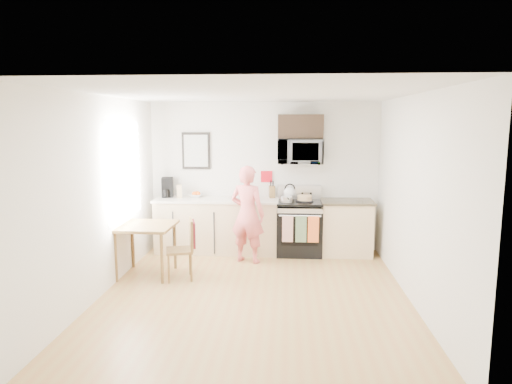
# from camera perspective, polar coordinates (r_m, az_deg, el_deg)

# --- Properties ---
(floor) EXTENTS (4.60, 4.60, 0.00)m
(floor) POSITION_cam_1_polar(r_m,az_deg,el_deg) (6.14, -0.25, -12.79)
(floor) COLOR #AC7942
(floor) RESTS_ON ground
(back_wall) EXTENTS (4.00, 0.04, 2.60)m
(back_wall) POSITION_cam_1_polar(r_m,az_deg,el_deg) (8.06, 0.98, 1.95)
(back_wall) COLOR white
(back_wall) RESTS_ON floor
(front_wall) EXTENTS (4.00, 0.04, 2.60)m
(front_wall) POSITION_cam_1_polar(r_m,az_deg,el_deg) (3.55, -3.07, -6.86)
(front_wall) COLOR white
(front_wall) RESTS_ON floor
(left_wall) EXTENTS (0.04, 4.60, 2.60)m
(left_wall) POSITION_cam_1_polar(r_m,az_deg,el_deg) (6.27, -18.81, -0.49)
(left_wall) COLOR white
(left_wall) RESTS_ON floor
(right_wall) EXTENTS (0.04, 4.60, 2.60)m
(right_wall) POSITION_cam_1_polar(r_m,az_deg,el_deg) (5.99, 19.21, -0.92)
(right_wall) COLOR white
(right_wall) RESTS_ON floor
(ceiling) EXTENTS (4.00, 4.60, 0.04)m
(ceiling) POSITION_cam_1_polar(r_m,az_deg,el_deg) (5.72, -0.26, 12.21)
(ceiling) COLOR silver
(ceiling) RESTS_ON back_wall
(window) EXTENTS (0.06, 1.40, 1.50)m
(window) POSITION_cam_1_polar(r_m,az_deg,el_deg) (6.96, -16.09, 2.60)
(window) COLOR silver
(window) RESTS_ON left_wall
(cabinet_left) EXTENTS (2.10, 0.60, 0.90)m
(cabinet_left) POSITION_cam_1_polar(r_m,az_deg,el_deg) (8.00, -4.90, -4.31)
(cabinet_left) COLOR #D7BE8A
(cabinet_left) RESTS_ON floor
(countertop_left) EXTENTS (2.14, 0.64, 0.04)m
(countertop_left) POSITION_cam_1_polar(r_m,az_deg,el_deg) (7.91, -4.94, -1.00)
(countertop_left) COLOR silver
(countertop_left) RESTS_ON cabinet_left
(cabinet_right) EXTENTS (0.84, 0.60, 0.90)m
(cabinet_right) POSITION_cam_1_polar(r_m,az_deg,el_deg) (7.97, 11.20, -4.51)
(cabinet_right) COLOR #D7BE8A
(cabinet_right) RESTS_ON floor
(countertop_right) EXTENTS (0.88, 0.64, 0.04)m
(countertop_right) POSITION_cam_1_polar(r_m,az_deg,el_deg) (7.88, 11.30, -1.18)
(countertop_right) COLOR black
(countertop_right) RESTS_ON cabinet_right
(range) EXTENTS (0.76, 0.70, 1.16)m
(range) POSITION_cam_1_polar(r_m,az_deg,el_deg) (7.89, 5.43, -4.61)
(range) COLOR black
(range) RESTS_ON floor
(microwave) EXTENTS (0.76, 0.51, 0.42)m
(microwave) POSITION_cam_1_polar(r_m,az_deg,el_deg) (7.79, 5.55, 5.07)
(microwave) COLOR silver
(microwave) RESTS_ON back_wall
(upper_cabinet) EXTENTS (0.76, 0.35, 0.40)m
(upper_cabinet) POSITION_cam_1_polar(r_m,az_deg,el_deg) (7.82, 5.59, 8.17)
(upper_cabinet) COLOR black
(upper_cabinet) RESTS_ON back_wall
(wall_art) EXTENTS (0.50, 0.04, 0.65)m
(wall_art) POSITION_cam_1_polar(r_m,az_deg,el_deg) (8.15, -7.51, 5.13)
(wall_art) COLOR black
(wall_art) RESTS_ON back_wall
(wall_trivet) EXTENTS (0.20, 0.02, 0.20)m
(wall_trivet) POSITION_cam_1_polar(r_m,az_deg,el_deg) (8.05, 1.33, 1.94)
(wall_trivet) COLOR red
(wall_trivet) RESTS_ON back_wall
(person) EXTENTS (0.67, 0.54, 1.58)m
(person) POSITION_cam_1_polar(r_m,az_deg,el_deg) (7.32, -1.07, -2.80)
(person) COLOR #D9463B
(person) RESTS_ON floor
(dining_table) EXTENTS (0.81, 0.81, 0.76)m
(dining_table) POSITION_cam_1_polar(r_m,az_deg,el_deg) (6.91, -13.62, -4.71)
(dining_table) COLOR brown
(dining_table) RESTS_ON floor
(chair) EXTENTS (0.49, 0.46, 0.88)m
(chair) POSITION_cam_1_polar(r_m,az_deg,el_deg) (6.67, -8.52, -6.03)
(chair) COLOR brown
(chair) RESTS_ON floor
(knife_block) EXTENTS (0.11, 0.15, 0.21)m
(knife_block) POSITION_cam_1_polar(r_m,az_deg,el_deg) (7.99, 2.01, 0.03)
(knife_block) COLOR brown
(knife_block) RESTS_ON countertop_left
(utensil_crock) EXTENTS (0.13, 0.13, 0.39)m
(utensil_crock) POSITION_cam_1_polar(r_m,az_deg,el_deg) (7.98, -1.04, 0.41)
(utensil_crock) COLOR red
(utensil_crock) RESTS_ON countertop_left
(fruit_bowl) EXTENTS (0.25, 0.25, 0.11)m
(fruit_bowl) POSITION_cam_1_polar(r_m,az_deg,el_deg) (8.11, -7.51, -0.35)
(fruit_bowl) COLOR white
(fruit_bowl) RESTS_ON countertop_left
(milk_carton) EXTENTS (0.10, 0.10, 0.23)m
(milk_carton) POSITION_cam_1_polar(r_m,az_deg,el_deg) (8.07, -9.55, 0.09)
(milk_carton) COLOR tan
(milk_carton) RESTS_ON countertop_left
(coffee_maker) EXTENTS (0.24, 0.31, 0.34)m
(coffee_maker) POSITION_cam_1_polar(r_m,az_deg,el_deg) (8.21, -11.03, 0.51)
(coffee_maker) COLOR black
(coffee_maker) RESTS_ON countertop_left
(bread_bag) EXTENTS (0.28, 0.15, 0.10)m
(bread_bag) POSITION_cam_1_polar(r_m,az_deg,el_deg) (7.69, -0.69, -0.72)
(bread_bag) COLOR tan
(bread_bag) RESTS_ON countertop_left
(cake) EXTENTS (0.30, 0.30, 0.10)m
(cake) POSITION_cam_1_polar(r_m,az_deg,el_deg) (7.77, 6.10, -0.80)
(cake) COLOR black
(cake) RESTS_ON range
(kettle) EXTENTS (0.21, 0.21, 0.27)m
(kettle) POSITION_cam_1_polar(r_m,az_deg,el_deg) (7.98, 4.25, -0.03)
(kettle) COLOR white
(kettle) RESTS_ON range
(pot) EXTENTS (0.20, 0.33, 0.10)m
(pot) POSITION_cam_1_polar(r_m,az_deg,el_deg) (7.64, 3.84, -0.91)
(pot) COLOR silver
(pot) RESTS_ON range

